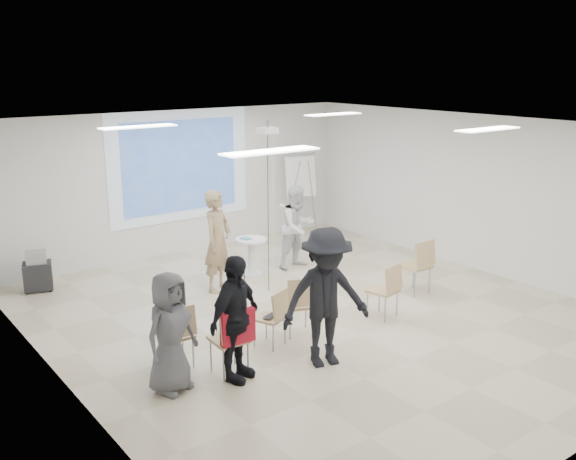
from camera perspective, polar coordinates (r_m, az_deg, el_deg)
floor at (r=10.42m, az=2.69°, el=-7.83°), size 8.00×9.00×0.10m
ceiling at (r=9.66m, az=2.91°, el=9.40°), size 8.00×9.00×0.10m
wall_back at (r=13.64m, az=-9.61°, el=4.21°), size 8.00×0.10×3.00m
wall_left at (r=8.04m, az=-19.95°, el=-3.89°), size 0.10×9.00×3.00m
wall_right at (r=12.85m, az=16.79°, el=3.14°), size 0.10×9.00×3.00m
projection_halo at (r=13.53m, az=-9.54°, el=5.63°), size 3.20×0.01×2.30m
projection_image at (r=13.52m, az=-9.51°, el=5.63°), size 2.60×0.01×1.90m
pedestal_table at (r=12.19m, az=-3.29°, el=-2.16°), size 0.71×0.71×0.73m
player_left at (r=11.25m, az=-6.30°, el=-0.39°), size 0.90×0.80×2.05m
player_right at (r=12.50m, az=0.87°, el=0.68°), size 0.92×0.76×1.82m
controller_left at (r=11.47m, az=-6.22°, el=1.58°), size 0.09×0.12×0.04m
controller_right at (r=12.52m, az=-0.48°, el=2.19°), size 0.05×0.13×0.04m
chair_far_left at (r=8.62m, az=-9.80°, el=-8.85°), size 0.45×0.48×0.89m
chair_left_mid at (r=8.34m, az=-5.02°, el=-9.31°), size 0.47×0.50×0.94m
chair_left_inner at (r=9.13m, az=-1.27°, el=-7.45°), size 0.52×0.54×0.84m
chair_center at (r=9.47m, az=1.04°, el=-6.33°), size 0.57×0.59×0.92m
chair_right_inner at (r=10.20m, az=8.79°, el=-5.02°), size 0.49×0.52×0.89m
chair_right_far at (r=11.33m, az=11.55°, el=-2.83°), size 0.47×0.50×0.99m
red_jacket at (r=8.17m, az=-4.49°, el=-8.59°), size 0.47×0.13×0.44m
laptop at (r=9.20m, az=-1.73°, el=-7.59°), size 0.37×0.32×0.02m
audience_left at (r=8.09m, az=-4.74°, el=-7.09°), size 1.27×1.04×1.89m
audience_mid at (r=8.44m, az=3.39°, el=-5.21°), size 1.54×1.12×2.14m
audience_outer at (r=7.97m, az=-10.48°, el=-8.33°), size 0.97×0.79×1.71m
flipchart_easel at (r=14.61m, az=1.12°, el=4.85°), size 0.82×0.64×1.95m
av_cart at (r=12.20m, az=-21.37°, el=-3.54°), size 0.57×0.51×0.72m
ceiling_projector at (r=10.93m, az=-1.80°, el=8.13°), size 0.30×0.25×3.00m
fluor_panel_nw at (r=10.30m, az=-13.17°, el=8.92°), size 1.20×0.30×0.02m
fluor_panel_ne at (r=12.48m, az=4.04°, el=10.23°), size 1.20×0.30×0.02m
fluor_panel_sw at (r=7.27m, az=-1.58°, el=7.01°), size 1.20×0.30×0.02m
fluor_panel_se at (r=10.13m, az=17.34°, el=8.55°), size 1.20×0.30×0.02m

